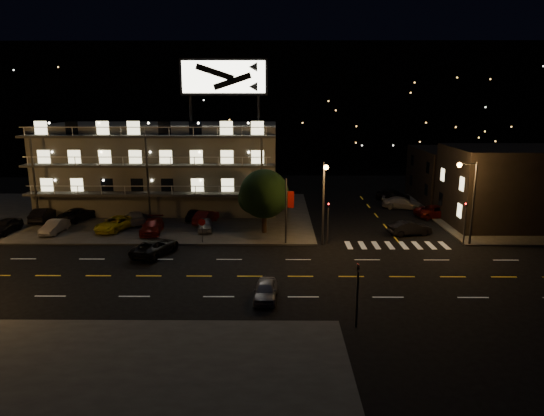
{
  "coord_description": "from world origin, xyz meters",
  "views": [
    {
      "loc": [
        4.04,
        -35.97,
        13.92
      ],
      "look_at": [
        3.69,
        8.0,
        3.68
      ],
      "focal_mm": 32.0,
      "sensor_mm": 36.0,
      "label": 1
    }
  ],
  "objects_px": {
    "tree": "(264,195)",
    "lot_car_2": "(115,224)",
    "side_car_0": "(410,228)",
    "road_car_west": "(155,247)",
    "road_car_east": "(266,290)",
    "lot_car_7": "(135,217)",
    "lot_car_4": "(205,225)"
  },
  "relations": [
    {
      "from": "lot_car_4",
      "to": "road_car_west",
      "type": "height_order",
      "value": "road_car_west"
    },
    {
      "from": "tree",
      "to": "road_car_west",
      "type": "xyz_separation_m",
      "value": [
        -9.56,
        -6.78,
        -3.31
      ]
    },
    {
      "from": "side_car_0",
      "to": "lot_car_4",
      "type": "bearing_deg",
      "value": 74.78
    },
    {
      "from": "tree",
      "to": "side_car_0",
      "type": "height_order",
      "value": "tree"
    },
    {
      "from": "road_car_east",
      "to": "tree",
      "type": "bearing_deg",
      "value": 94.94
    },
    {
      "from": "side_car_0",
      "to": "road_car_west",
      "type": "height_order",
      "value": "road_car_west"
    },
    {
      "from": "road_car_west",
      "to": "side_car_0",
      "type": "bearing_deg",
      "value": -146.38
    },
    {
      "from": "tree",
      "to": "side_car_0",
      "type": "distance_m",
      "value": 15.28
    },
    {
      "from": "lot_car_7",
      "to": "side_car_0",
      "type": "relative_size",
      "value": 1.06
    },
    {
      "from": "lot_car_2",
      "to": "lot_car_7",
      "type": "bearing_deg",
      "value": 86.2
    },
    {
      "from": "lot_car_7",
      "to": "road_car_east",
      "type": "xyz_separation_m",
      "value": [
        14.8,
        -19.99,
        -0.18
      ]
    },
    {
      "from": "lot_car_4",
      "to": "road_car_east",
      "type": "xyz_separation_m",
      "value": [
        6.68,
        -17.09,
        -0.12
      ]
    },
    {
      "from": "road_car_east",
      "to": "road_car_west",
      "type": "distance_m",
      "value": 13.95
    },
    {
      "from": "lot_car_7",
      "to": "lot_car_2",
      "type": "bearing_deg",
      "value": 44.19
    },
    {
      "from": "tree",
      "to": "lot_car_2",
      "type": "height_order",
      "value": "tree"
    },
    {
      "from": "tree",
      "to": "lot_car_2",
      "type": "distance_m",
      "value": 15.9
    },
    {
      "from": "side_car_0",
      "to": "road_car_east",
      "type": "xyz_separation_m",
      "value": [
        -14.39,
        -16.08,
        -0.07
      ]
    },
    {
      "from": "lot_car_2",
      "to": "lot_car_4",
      "type": "height_order",
      "value": "lot_car_2"
    },
    {
      "from": "lot_car_7",
      "to": "lot_car_4",
      "type": "bearing_deg",
      "value": 138.56
    },
    {
      "from": "tree",
      "to": "lot_car_4",
      "type": "xyz_separation_m",
      "value": [
        -6.15,
        0.67,
        -3.28
      ]
    },
    {
      "from": "lot_car_2",
      "to": "road_car_east",
      "type": "distance_m",
      "value": 23.48
    },
    {
      "from": "lot_car_2",
      "to": "side_car_0",
      "type": "height_order",
      "value": "lot_car_2"
    },
    {
      "from": "side_car_0",
      "to": "tree",
      "type": "bearing_deg",
      "value": 76.23
    },
    {
      "from": "tree",
      "to": "lot_car_2",
      "type": "bearing_deg",
      "value": 177.48
    },
    {
      "from": "tree",
      "to": "road_car_east",
      "type": "height_order",
      "value": "tree"
    },
    {
      "from": "lot_car_2",
      "to": "lot_car_4",
      "type": "distance_m",
      "value": 9.41
    },
    {
      "from": "road_car_east",
      "to": "road_car_west",
      "type": "bearing_deg",
      "value": 139.39
    },
    {
      "from": "tree",
      "to": "lot_car_4",
      "type": "distance_m",
      "value": 7.0
    },
    {
      "from": "lot_car_4",
      "to": "road_car_east",
      "type": "distance_m",
      "value": 18.35
    },
    {
      "from": "road_car_east",
      "to": "side_car_0",
      "type": "bearing_deg",
      "value": 51.28
    },
    {
      "from": "lot_car_2",
      "to": "lot_car_7",
      "type": "distance_m",
      "value": 3.16
    },
    {
      "from": "lot_car_4",
      "to": "side_car_0",
      "type": "xyz_separation_m",
      "value": [
        21.06,
        -1.01,
        -0.05
      ]
    }
  ]
}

